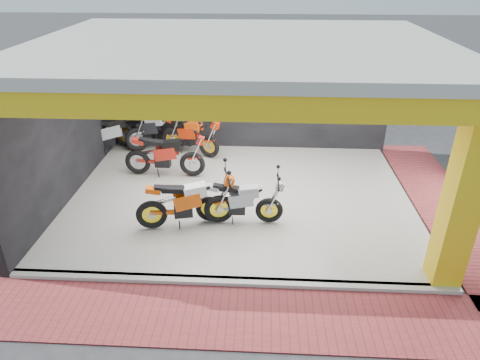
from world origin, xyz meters
name	(u,v)px	position (x,y,z in m)	size (l,w,h in m)	color
ground	(235,249)	(0.00, 0.00, 0.00)	(80.00, 80.00, 0.00)	#2D2D30
showroom_floor	(240,197)	(0.00, 2.00, 0.05)	(8.00, 6.00, 0.10)	silver
showroom_ceiling	(240,45)	(0.00, 2.00, 3.60)	(8.40, 6.40, 0.20)	beige
back_wall	(246,92)	(0.00, 5.10, 1.75)	(8.20, 0.20, 3.50)	black
left_wall	(60,128)	(-4.10, 2.00, 1.75)	(0.20, 6.20, 3.50)	black
corner_column	(463,197)	(3.75, -0.75, 1.75)	(0.50, 0.50, 3.50)	yellow
header_beam_front	(229,105)	(0.00, -1.00, 3.30)	(8.40, 0.30, 0.40)	yellow
header_beam_right	(439,63)	(4.00, 2.00, 3.30)	(0.30, 6.40, 0.40)	yellow
floor_kerb	(231,282)	(0.00, -1.02, 0.05)	(8.00, 0.20, 0.10)	silver
paver_front	(228,316)	(0.00, -1.80, 0.01)	(9.00, 1.40, 0.03)	#973133
paver_right	(443,204)	(4.80, 2.00, 0.01)	(1.40, 7.00, 0.03)	#973133
moto_hero	(219,196)	(-0.38, 0.79, 0.76)	(2.17, 0.80, 1.33)	#E05009
moto_row_a	(270,199)	(0.68, 0.85, 0.70)	(1.96, 0.73, 1.20)	#AEB0B6
moto_row_b	(192,153)	(-1.28, 2.95, 0.78)	(2.22, 0.82, 1.36)	red
moto_row_c	(209,136)	(-1.00, 4.15, 0.77)	(2.19, 0.81, 1.34)	red
moto_row_d	(136,128)	(-3.15, 4.50, 0.82)	(2.35, 0.87, 1.44)	#A0A2A8
moto_row_e	(172,128)	(-2.09, 4.50, 0.83)	(2.39, 0.88, 1.46)	black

